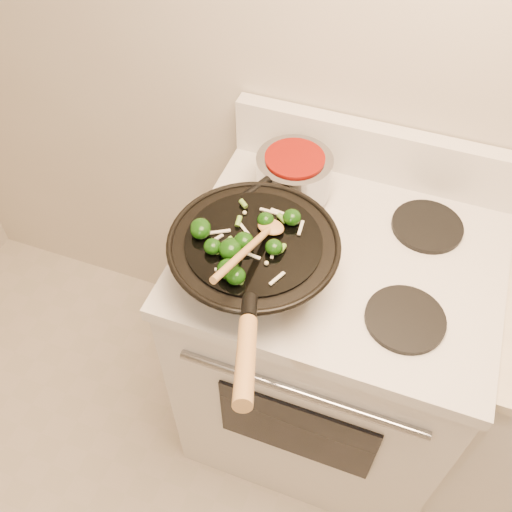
% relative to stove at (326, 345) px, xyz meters
% --- Properties ---
extents(stove, '(0.78, 0.67, 1.08)m').
position_rel_stove_xyz_m(stove, '(0.00, 0.00, 0.00)').
color(stove, white).
rests_on(stove, ground).
extents(wok, '(0.39, 0.63, 0.25)m').
position_rel_stove_xyz_m(wok, '(-0.18, -0.16, 0.53)').
color(wok, black).
rests_on(wok, stove).
extents(stirfry, '(0.24, 0.24, 0.04)m').
position_rel_stove_xyz_m(stirfry, '(-0.21, -0.19, 0.60)').
color(stirfry, '#0F3508').
rests_on(stirfry, wok).
extents(wooden_spoon, '(0.07, 0.28, 0.11)m').
position_rel_stove_xyz_m(wooden_spoon, '(-0.16, -0.18, 0.62)').
color(wooden_spoon, '#A47540').
rests_on(wooden_spoon, wok).
extents(saucepan, '(0.20, 0.30, 0.12)m').
position_rel_stove_xyz_m(saucepan, '(-0.18, 0.15, 0.52)').
color(saucepan, '#93959B').
rests_on(saucepan, stove).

